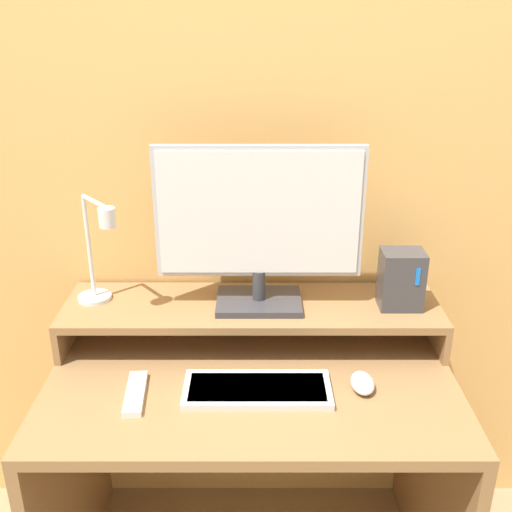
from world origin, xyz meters
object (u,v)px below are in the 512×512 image
object	(u,v)px
mouse	(364,383)
remote_control	(137,393)
monitor	(261,224)
router_dock	(403,279)
desk_lamp	(100,255)
keyboard	(259,389)

from	to	relation	value
mouse	remote_control	world-z (taller)	mouse
monitor	mouse	distance (m)	0.49
mouse	router_dock	bearing A→B (deg)	60.05
monitor	mouse	world-z (taller)	monitor
remote_control	desk_lamp	bearing A→B (deg)	116.36
router_dock	mouse	distance (m)	0.32
desk_lamp	keyboard	distance (m)	0.56
desk_lamp	mouse	world-z (taller)	desk_lamp
desk_lamp	mouse	distance (m)	0.78
desk_lamp	keyboard	bearing A→B (deg)	-29.90
router_dock	mouse	size ratio (longest dim) A/B	1.68
desk_lamp	mouse	bearing A→B (deg)	-18.29
keyboard	remote_control	world-z (taller)	keyboard
desk_lamp	remote_control	size ratio (longest dim) A/B	1.78
monitor	remote_control	bearing A→B (deg)	-138.37
desk_lamp	remote_control	xyz separation A→B (m)	(0.13, -0.26, -0.26)
monitor	keyboard	size ratio (longest dim) A/B	1.51
router_dock	mouse	xyz separation A→B (m)	(-0.13, -0.23, -0.18)
remote_control	router_dock	bearing A→B (deg)	20.44
mouse	remote_control	bearing A→B (deg)	-176.78
router_dock	remote_control	distance (m)	0.77
monitor	desk_lamp	world-z (taller)	monitor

